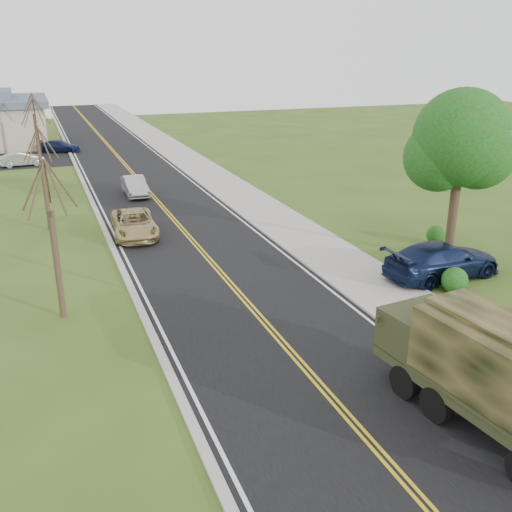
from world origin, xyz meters
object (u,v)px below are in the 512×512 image
military_truck (490,366)px  suv_champagne (134,224)px  pickup_navy (442,260)px  sedan_silver (135,186)px  utility_box_far (476,353)px

military_truck → suv_champagne: 21.16m
pickup_navy → sedan_silver: bearing=22.5°
sedan_silver → utility_box_far: sedan_silver is taller
suv_champagne → pickup_navy: size_ratio=0.88×
suv_champagne → pickup_navy: 16.16m
sedan_silver → pickup_navy: 22.66m
sedan_silver → pickup_navy: size_ratio=0.71×
military_truck → utility_box_far: (2.05, 2.61, -1.42)m
military_truck → sedan_silver: size_ratio=1.67×
pickup_navy → utility_box_far: bearing=145.9°
pickup_navy → suv_champagne: bearing=42.6°
suv_champagne → sedan_silver: suv_champagne is taller
utility_box_far → sedan_silver: bearing=102.1°
military_truck → utility_box_far: military_truck is taller
suv_champagne → military_truck: bearing=-70.3°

